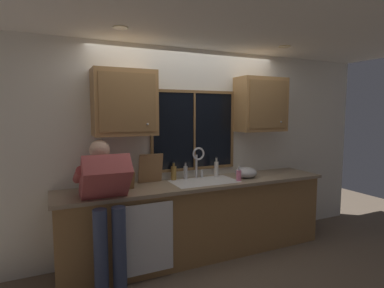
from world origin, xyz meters
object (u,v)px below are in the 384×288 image
mixing_bowl (246,173)px  bottle_green_glass (174,173)px  bottle_amber_small (216,169)px  cutting_board (151,168)px  person_standing (106,198)px  knife_block (128,179)px  soap_dispenser (239,175)px  bottle_tall_clear (186,172)px

mixing_bowl → bottle_green_glass: size_ratio=1.25×
bottle_amber_small → cutting_board: bearing=177.1°
person_standing → bottle_green_glass: bearing=29.0°
person_standing → bottle_green_glass: person_standing is taller
cutting_board → mixing_bowl: bearing=-10.9°
knife_block → person_standing: bearing=-133.2°
soap_dispenser → bottle_green_glass: (-0.71, 0.38, 0.02)m
knife_block → bottle_green_glass: bearing=17.4°
mixing_bowl → soap_dispenser: (-0.20, -0.13, 0.01)m
knife_block → bottle_amber_small: bearing=6.3°
soap_dispenser → bottle_green_glass: 0.80m
knife_block → mixing_bowl: size_ratio=1.15×
bottle_green_glass → cutting_board: bearing=-176.8°
cutting_board → person_standing: bearing=-141.3°
person_standing → soap_dispenser: size_ratio=8.10×
knife_block → soap_dispenser: 1.34m
soap_dispenser → bottle_tall_clear: bottle_tall_clear is taller
mixing_bowl → bottle_green_glass: (-0.90, 0.25, 0.03)m
person_standing → knife_block: size_ratio=4.58×
person_standing → knife_block: person_standing is taller
knife_block → cutting_board: size_ratio=0.91×
knife_block → bottle_amber_small: (1.19, 0.13, -0.00)m
soap_dispenser → bottle_amber_small: bottle_amber_small is taller
bottle_tall_clear → bottle_amber_small: bearing=-7.2°
bottle_green_glass → mixing_bowl: bearing=-15.4°
knife_block → bottle_amber_small: 1.20m
mixing_bowl → bottle_amber_small: bottle_amber_small is taller
cutting_board → bottle_amber_small: 0.87m
bottle_green_glass → bottle_amber_small: (0.57, -0.06, 0.02)m
person_standing → bottle_amber_small: (1.48, 0.44, 0.10)m
mixing_bowl → knife_block: bearing=177.9°
soap_dispenser → bottle_amber_small: size_ratio=0.70×
person_standing → bottle_tall_clear: (1.07, 0.50, 0.08)m
bottle_tall_clear → bottle_amber_small: size_ratio=0.82×
bottle_green_glass → bottle_tall_clear: bearing=-3.3°
soap_dispenser → bottle_green_glass: bottle_green_glass is taller
cutting_board → soap_dispenser: cutting_board is taller
bottle_amber_small → person_standing: bearing=-163.3°
mixing_bowl → bottle_amber_small: 0.38m
cutting_board → soap_dispenser: (1.01, -0.36, -0.10)m
cutting_board → mixing_bowl: 1.23m
knife_block → mixing_bowl: (1.52, -0.06, -0.05)m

